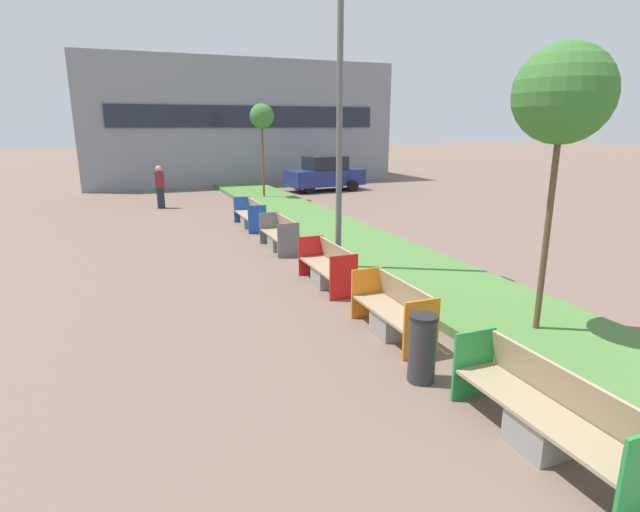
{
  "coord_description": "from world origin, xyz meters",
  "views": [
    {
      "loc": [
        -3.14,
        0.55,
        3.49
      ],
      "look_at": [
        0.9,
        10.75,
        0.6
      ],
      "focal_mm": 28.0,
      "sensor_mm": 36.0,
      "label": 1
    }
  ],
  "objects_px": {
    "bench_grey_frame": "(280,237)",
    "sapling_tree_far": "(262,117)",
    "bench_green_frame": "(544,417)",
    "bench_orange_frame": "(393,315)",
    "bench_red_frame": "(328,270)",
    "bench_blue_frame": "(251,217)",
    "sapling_tree_near": "(563,95)",
    "pedestrian_walking": "(160,187)",
    "street_lamp_post": "(340,60)",
    "parked_car_distant": "(325,174)",
    "litter_bin": "(422,348)"
  },
  "relations": [
    {
      "from": "bench_grey_frame",
      "to": "sapling_tree_far",
      "type": "bearing_deg",
      "value": 77.23
    },
    {
      "from": "bench_green_frame",
      "to": "bench_orange_frame",
      "type": "xyz_separation_m",
      "value": [
        -0.01,
        3.32,
        -0.01
      ]
    },
    {
      "from": "bench_red_frame",
      "to": "bench_blue_frame",
      "type": "height_order",
      "value": "same"
    },
    {
      "from": "bench_green_frame",
      "to": "sapling_tree_near",
      "type": "xyz_separation_m",
      "value": [
        2.19,
        2.33,
        3.54
      ]
    },
    {
      "from": "pedestrian_walking",
      "to": "bench_green_frame",
      "type": "bearing_deg",
      "value": -82.16
    },
    {
      "from": "bench_orange_frame",
      "to": "bench_blue_frame",
      "type": "bearing_deg",
      "value": 89.97
    },
    {
      "from": "bench_grey_frame",
      "to": "bench_blue_frame",
      "type": "distance_m",
      "value": 3.49
    },
    {
      "from": "bench_green_frame",
      "to": "pedestrian_walking",
      "type": "bearing_deg",
      "value": 97.84
    },
    {
      "from": "bench_green_frame",
      "to": "street_lamp_post",
      "type": "relative_size",
      "value": 0.27
    },
    {
      "from": "sapling_tree_far",
      "to": "parked_car_distant",
      "type": "relative_size",
      "value": 1.01
    },
    {
      "from": "bench_green_frame",
      "to": "bench_red_frame",
      "type": "height_order",
      "value": "same"
    },
    {
      "from": "bench_grey_frame",
      "to": "bench_orange_frame",
      "type": "bearing_deg",
      "value": -90.0
    },
    {
      "from": "bench_green_frame",
      "to": "bench_red_frame",
      "type": "relative_size",
      "value": 1.22
    },
    {
      "from": "bench_orange_frame",
      "to": "pedestrian_walking",
      "type": "xyz_separation_m",
      "value": [
        -2.59,
        15.54,
        0.57
      ]
    },
    {
      "from": "parked_car_distant",
      "to": "sapling_tree_far",
      "type": "bearing_deg",
      "value": -158.83
    },
    {
      "from": "parked_car_distant",
      "to": "bench_blue_frame",
      "type": "bearing_deg",
      "value": -134.18
    },
    {
      "from": "bench_green_frame",
      "to": "litter_bin",
      "type": "distance_m",
      "value": 1.84
    },
    {
      "from": "bench_red_frame",
      "to": "street_lamp_post",
      "type": "xyz_separation_m",
      "value": [
        0.61,
        0.81,
        4.5
      ]
    },
    {
      "from": "bench_orange_frame",
      "to": "litter_bin",
      "type": "height_order",
      "value": "litter_bin"
    },
    {
      "from": "bench_grey_frame",
      "to": "parked_car_distant",
      "type": "height_order",
      "value": "parked_car_distant"
    },
    {
      "from": "bench_blue_frame",
      "to": "street_lamp_post",
      "type": "height_order",
      "value": "street_lamp_post"
    },
    {
      "from": "litter_bin",
      "to": "street_lamp_post",
      "type": "xyz_separation_m",
      "value": [
        1.03,
        5.26,
        4.37
      ]
    },
    {
      "from": "bench_red_frame",
      "to": "bench_orange_frame",
      "type": "bearing_deg",
      "value": -90.02
    },
    {
      "from": "bench_orange_frame",
      "to": "street_lamp_post",
      "type": "distance_m",
      "value": 5.88
    },
    {
      "from": "bench_grey_frame",
      "to": "pedestrian_walking",
      "type": "distance_m",
      "value": 9.4
    },
    {
      "from": "bench_grey_frame",
      "to": "pedestrian_walking",
      "type": "height_order",
      "value": "pedestrian_walking"
    },
    {
      "from": "litter_bin",
      "to": "sapling_tree_near",
      "type": "distance_m",
      "value": 4.34
    },
    {
      "from": "sapling_tree_near",
      "to": "parked_car_distant",
      "type": "relative_size",
      "value": 1.07
    },
    {
      "from": "bench_grey_frame",
      "to": "sapling_tree_near",
      "type": "relative_size",
      "value": 0.4
    },
    {
      "from": "street_lamp_post",
      "to": "sapling_tree_far",
      "type": "xyz_separation_m",
      "value": [
        1.58,
        12.47,
        -1.02
      ]
    },
    {
      "from": "street_lamp_post",
      "to": "bench_orange_frame",
      "type": "bearing_deg",
      "value": -99.37
    },
    {
      "from": "bench_blue_frame",
      "to": "pedestrian_walking",
      "type": "distance_m",
      "value": 6.14
    },
    {
      "from": "bench_grey_frame",
      "to": "bench_blue_frame",
      "type": "bearing_deg",
      "value": 89.93
    },
    {
      "from": "bench_orange_frame",
      "to": "bench_red_frame",
      "type": "distance_m",
      "value": 2.91
    },
    {
      "from": "bench_blue_frame",
      "to": "pedestrian_walking",
      "type": "bearing_deg",
      "value": 115.12
    },
    {
      "from": "litter_bin",
      "to": "sapling_tree_far",
      "type": "xyz_separation_m",
      "value": [
        2.61,
        17.74,
        3.35
      ]
    },
    {
      "from": "bench_red_frame",
      "to": "sapling_tree_near",
      "type": "bearing_deg",
      "value": -60.67
    },
    {
      "from": "pedestrian_walking",
      "to": "bench_blue_frame",
      "type": "bearing_deg",
      "value": -64.88
    },
    {
      "from": "bench_red_frame",
      "to": "sapling_tree_far",
      "type": "distance_m",
      "value": 13.91
    },
    {
      "from": "bench_red_frame",
      "to": "sapling_tree_far",
      "type": "bearing_deg",
      "value": 80.63
    },
    {
      "from": "bench_orange_frame",
      "to": "pedestrian_walking",
      "type": "relative_size",
      "value": 1.04
    },
    {
      "from": "sapling_tree_far",
      "to": "parked_car_distant",
      "type": "bearing_deg",
      "value": 28.78
    },
    {
      "from": "bench_red_frame",
      "to": "litter_bin",
      "type": "distance_m",
      "value": 4.47
    },
    {
      "from": "litter_bin",
      "to": "bench_blue_frame",
      "type": "bearing_deg",
      "value": 87.92
    },
    {
      "from": "sapling_tree_near",
      "to": "sapling_tree_far",
      "type": "relative_size",
      "value": 1.05
    },
    {
      "from": "bench_red_frame",
      "to": "sapling_tree_near",
      "type": "distance_m",
      "value": 5.72
    },
    {
      "from": "bench_green_frame",
      "to": "pedestrian_walking",
      "type": "distance_m",
      "value": 19.05
    },
    {
      "from": "litter_bin",
      "to": "bench_green_frame",
      "type": "bearing_deg",
      "value": -76.71
    },
    {
      "from": "bench_red_frame",
      "to": "sapling_tree_far",
      "type": "xyz_separation_m",
      "value": [
        2.19,
        13.29,
        3.48
      ]
    },
    {
      "from": "street_lamp_post",
      "to": "bench_grey_frame",
      "type": "bearing_deg",
      "value": 102.42
    }
  ]
}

